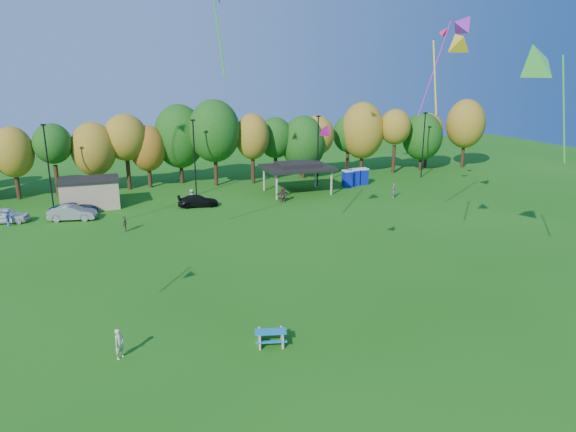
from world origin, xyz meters
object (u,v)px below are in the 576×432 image
object	(u,v)px
porta_potties	(355,177)
picnic_table	(271,336)
car_b	(72,213)
car_d	(198,201)
car_c	(74,209)
car_a	(5,215)
kite_flyer	(119,344)

from	to	relation	value
porta_potties	picnic_table	world-z (taller)	porta_potties
picnic_table	car_b	distance (m)	32.13
car_b	car_d	size ratio (longest dim) A/B	1.04
picnic_table	car_c	world-z (taller)	car_c
car_a	car_b	world-z (taller)	car_a
porta_potties	car_c	size ratio (longest dim) A/B	0.79
picnic_table	car_a	size ratio (longest dim) A/B	0.45
porta_potties	car_d	bearing A→B (deg)	-169.44
porta_potties	kite_flyer	distance (m)	45.94
kite_flyer	car_d	world-z (taller)	kite_flyer
picnic_table	car_b	bearing A→B (deg)	125.21
kite_flyer	car_a	bearing A→B (deg)	63.40
car_c	car_d	size ratio (longest dim) A/B	1.08
car_b	car_d	distance (m)	12.94
porta_potties	car_a	world-z (taller)	porta_potties
car_a	car_d	xyz separation A→B (m)	(19.19, -0.14, -0.12)
kite_flyer	car_a	xyz separation A→B (m)	(-9.67, 30.07, -0.06)
kite_flyer	car_b	world-z (taller)	kite_flyer
picnic_table	kite_flyer	world-z (taller)	kite_flyer
picnic_table	car_c	bearing A→B (deg)	123.91
kite_flyer	car_d	size ratio (longest dim) A/B	0.37
kite_flyer	car_c	world-z (taller)	kite_flyer
picnic_table	car_c	size ratio (longest dim) A/B	0.42
picnic_table	porta_potties	bearing A→B (deg)	71.41
porta_potties	car_b	distance (m)	34.73
car_b	car_c	size ratio (longest dim) A/B	0.97
car_d	porta_potties	bearing A→B (deg)	-71.74
porta_potties	car_a	bearing A→B (deg)	-174.58
picnic_table	kite_flyer	distance (m)	7.98
kite_flyer	car_c	size ratio (longest dim) A/B	0.35
car_c	car_d	distance (m)	12.82
picnic_table	car_a	bearing A→B (deg)	133.95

